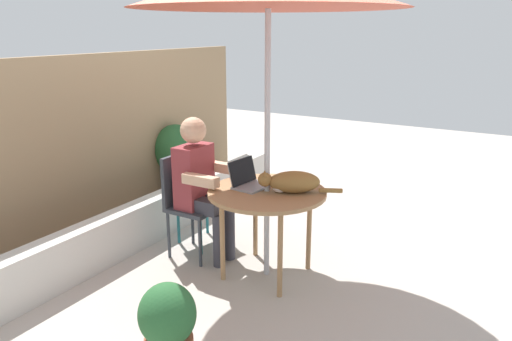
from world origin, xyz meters
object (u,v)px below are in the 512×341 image
laptop (247,179)px  potted_plant_by_chair (176,156)px  person_seated (201,181)px  cat (291,182)px  chair_occupied (187,196)px  chair_empty (197,187)px  patio_table (267,199)px  potted_plant_near_fence (168,330)px

laptop → potted_plant_by_chair: (1.07, 1.63, -0.27)m
person_seated → cat: size_ratio=2.10×
chair_occupied → potted_plant_by_chair: size_ratio=1.02×
chair_occupied → cat: bearing=-86.7°
potted_plant_by_chair → chair_empty: bearing=-131.9°
patio_table → potted_plant_by_chair: potted_plant_by_chair is taller
patio_table → potted_plant_near_fence: bearing=-174.7°
chair_occupied → cat: 1.02m
chair_occupied → cat: chair_occupied is taller
person_seated → potted_plant_near_fence: size_ratio=2.07×
patio_table → cat: 0.24m
person_seated → laptop: bearing=-87.1°
chair_occupied → potted_plant_near_fence: chair_occupied is taller
person_seated → patio_table: bearing=-90.0°
potted_plant_by_chair → chair_occupied: bearing=-137.1°
chair_empty → laptop: size_ratio=2.78×
patio_table → chair_empty: chair_empty is taller
potted_plant_near_fence → potted_plant_by_chair: potted_plant_by_chair is taller
cat → chair_occupied: bearing=93.3°
chair_empty → cat: size_ratio=1.53×
potted_plant_by_chair → potted_plant_near_fence: bearing=-141.7°
cat → potted_plant_near_fence: (-1.43, 0.05, -0.49)m
potted_plant_by_chair → person_seated: bearing=-133.0°
chair_empty → laptop: 0.77m
person_seated → potted_plant_near_fence: person_seated is taller
patio_table → cat: size_ratio=1.58×
potted_plant_by_chair → cat: bearing=-117.4°
person_seated → potted_plant_near_fence: 1.62m
person_seated → chair_occupied: bearing=90.0°
patio_table → chair_empty: (0.25, 0.88, -0.12)m
person_seated → potted_plant_near_fence: (-1.37, -0.77, -0.39)m
chair_empty → laptop: (-0.23, -0.69, 0.25)m
laptop → potted_plant_by_chair: bearing=56.6°
patio_table → laptop: size_ratio=2.87×
chair_occupied → person_seated: bearing=-90.0°
laptop → cat: (0.03, -0.37, 0.02)m
cat → chair_empty: bearing=79.5°
potted_plant_near_fence → chair_empty: bearing=31.9°
person_seated → cat: bearing=-86.1°
chair_empty → person_seated: (-0.25, -0.24, 0.17)m
chair_empty → chair_occupied: bearing=-162.7°
chair_occupied → potted_plant_by_chair: 1.49m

